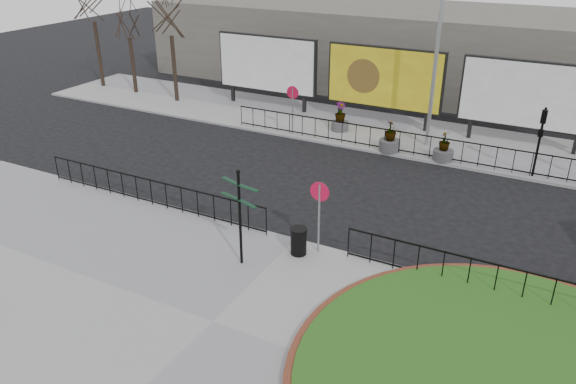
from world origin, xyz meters
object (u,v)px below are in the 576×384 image
Objects in this scene: lamp_post at (437,47)px; planter_b at (390,140)px; planter_c at (444,150)px; fingerpost_sign at (240,208)px; litter_bin at (299,241)px; planter_a at (340,119)px; billboard_mid at (384,78)px.

planter_b is at bearing -130.35° from lamp_post.
planter_b is 1.08× the size of planter_c.
fingerpost_sign is 2.39m from litter_bin.
planter_a is (-2.22, 13.16, -1.35)m from fingerpost_sign.
planter_c is (1.17, -1.60, -4.21)m from lamp_post.
planter_c is (4.17, -3.57, -1.99)m from billboard_mid.
litter_bin is 12.36m from planter_a.
billboard_mid reaches higher than fingerpost_sign.
fingerpost_sign is at bearing -80.44° from planter_a.
planter_a is at bearing 118.36° from fingerpost_sign.
fingerpost_sign is at bearing -94.90° from planter_b.
billboard_mid is at bearing 111.29° from fingerpost_sign.
litter_bin is at bearing -88.03° from planter_b.
billboard_mid reaches higher than planter_b.
planter_c is at bearing -53.91° from lamp_post.
lamp_post is 12.61m from litter_bin.
planter_b is at bearing 103.90° from fingerpost_sign.
litter_bin is at bearing -94.86° from lamp_post.
planter_a is (-1.56, -1.97, -1.89)m from billboard_mid.
litter_bin is 0.67× the size of planter_c.
planter_b is at bearing -26.52° from planter_a.
billboard_mid is at bearing 114.76° from planter_b.
fingerpost_sign is 11.68m from planter_b.
billboard_mid is 4.39m from planter_b.
planter_c is at bearing 0.00° from planter_b.
fingerpost_sign is 2.32× the size of planter_c.
lamp_post is 6.69× the size of planter_c.
planter_b reaches higher than planter_c.
lamp_post reaches higher than fingerpost_sign.
lamp_post is at bearing 49.65° from planter_b.
planter_a is at bearing 106.74° from litter_bin.
planter_c is (2.53, 0.00, -0.03)m from planter_b.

